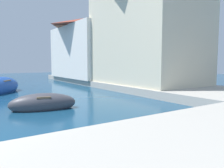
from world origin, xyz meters
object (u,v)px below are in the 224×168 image
object	(u,v)px
waterfront_building_main	(146,26)
waterfront_building_far	(90,48)
moored_boat_0	(43,104)
quayside_tree	(153,50)
waterfront_building_annex	(93,47)

from	to	relation	value
waterfront_building_main	waterfront_building_far	world-z (taller)	waterfront_building_main
moored_boat_0	quayside_tree	bearing A→B (deg)	20.77
waterfront_building_main	quayside_tree	world-z (taller)	waterfront_building_main
moored_boat_0	waterfront_building_main	xyz separation A→B (m)	(9.35, 3.30, 4.75)
waterfront_building_far	moored_boat_0	bearing A→B (deg)	-126.05
waterfront_building_main	waterfront_building_far	bearing A→B (deg)	90.00
waterfront_building_main	waterfront_building_annex	bearing A→B (deg)	90.00
waterfront_building_far	waterfront_building_annex	bearing A→B (deg)	-90.00
moored_boat_0	waterfront_building_annex	size ratio (longest dim) A/B	0.31
moored_boat_0	waterfront_building_far	size ratio (longest dim) A/B	0.37
moored_boat_0	waterfront_building_far	xyz separation A→B (m)	(9.35, 12.84, 3.52)
moored_boat_0	waterfront_building_main	size ratio (longest dim) A/B	0.34
waterfront_building_main	waterfront_building_far	xyz separation A→B (m)	(-0.00, 9.54, -1.23)
moored_boat_0	waterfront_building_annex	bearing A→B (deg)	63.83
waterfront_building_annex	waterfront_building_far	distance (m)	0.74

